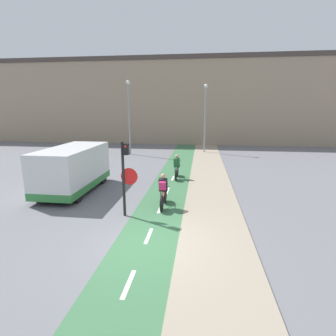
{
  "coord_description": "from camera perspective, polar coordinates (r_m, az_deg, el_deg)",
  "views": [
    {
      "loc": [
        1.68,
        -7.46,
        4.25
      ],
      "look_at": [
        0.0,
        5.66,
        1.2
      ],
      "focal_mm": 28.0,
      "sensor_mm": 36.0,
      "label": 1
    }
  ],
  "objects": [
    {
      "name": "building_row_background",
      "position": [
        33.18,
        4.53,
        14.24
      ],
      "size": [
        60.0,
        5.2,
        9.99
      ],
      "color": "gray",
      "rests_on": "ground_plane"
    },
    {
      "name": "sidewalk_strip",
      "position": [
        8.59,
        10.43,
        -16.7
      ],
      "size": [
        2.4,
        60.0,
        0.05
      ],
      "color": "gray",
      "rests_on": "ground_plane"
    },
    {
      "name": "ground_plane",
      "position": [
        8.75,
        -4.9,
        -16.12
      ],
      "size": [
        120.0,
        120.0,
        0.0
      ],
      "primitive_type": "plane",
      "color": "slate"
    },
    {
      "name": "traffic_light_pole",
      "position": [
        10.29,
        -9.28,
        -0.64
      ],
      "size": [
        0.67,
        0.25,
        2.98
      ],
      "color": "black",
      "rests_on": "ground_plane"
    },
    {
      "name": "van",
      "position": [
        14.33,
        -19.91,
        -0.37
      ],
      "size": [
        2.11,
        4.85,
        2.29
      ],
      "color": "silver",
      "rests_on": "ground_plane"
    },
    {
      "name": "bike_lane",
      "position": [
        8.74,
        -4.9,
        -16.06
      ],
      "size": [
        2.05,
        60.0,
        0.02
      ],
      "color": "#3D7047",
      "rests_on": "ground_plane"
    },
    {
      "name": "cyclist_far",
      "position": [
        15.95,
        1.91,
        0.01
      ],
      "size": [
        0.46,
        1.65,
        1.5
      ],
      "color": "black",
      "rests_on": "ground_plane"
    },
    {
      "name": "street_lamp_far",
      "position": [
        24.41,
        -8.49,
        12.4
      ],
      "size": [
        0.36,
        0.36,
        6.62
      ],
      "color": "gray",
      "rests_on": "ground_plane"
    },
    {
      "name": "cyclist_near",
      "position": [
        11.35,
        -1.04,
        -5.15
      ],
      "size": [
        0.46,
        1.7,
        1.51
      ],
      "color": "black",
      "rests_on": "ground_plane"
    },
    {
      "name": "street_lamp_sidewalk",
      "position": [
        25.55,
        8.12,
        12.16
      ],
      "size": [
        0.36,
        0.36,
        6.39
      ],
      "color": "gray",
      "rests_on": "ground_plane"
    }
  ]
}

